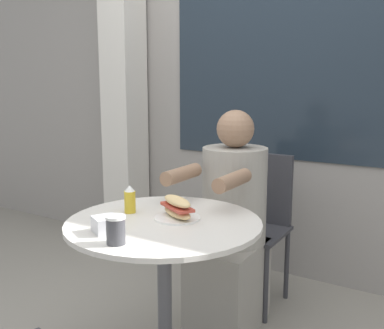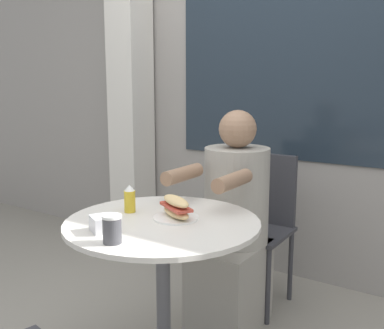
{
  "view_description": "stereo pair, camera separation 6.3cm",
  "coord_description": "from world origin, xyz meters",
  "px_view_note": "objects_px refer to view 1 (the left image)",
  "views": [
    {
      "loc": [
        1.03,
        -1.43,
        1.28
      ],
      "look_at": [
        0.0,
        0.22,
        0.93
      ],
      "focal_mm": 42.0,
      "sensor_mm": 36.0,
      "label": 1
    },
    {
      "loc": [
        1.09,
        -1.4,
        1.28
      ],
      "look_at": [
        0.0,
        0.22,
        0.93
      ],
      "focal_mm": 42.0,
      "sensor_mm": 36.0,
      "label": 2
    }
  ],
  "objects_px": {
    "seated_diner": "(231,234)",
    "drink_cup": "(116,230)",
    "condiment_bottle": "(130,199)",
    "cafe_table": "(164,264)",
    "diner_chair": "(257,214)",
    "sandwich_on_plate": "(177,209)"
  },
  "relations": [
    {
      "from": "seated_diner",
      "to": "condiment_bottle",
      "type": "bearing_deg",
      "value": 69.28
    },
    {
      "from": "seated_diner",
      "to": "condiment_bottle",
      "type": "height_order",
      "value": "seated_diner"
    },
    {
      "from": "drink_cup",
      "to": "sandwich_on_plate",
      "type": "bearing_deg",
      "value": 87.24
    },
    {
      "from": "diner_chair",
      "to": "condiment_bottle",
      "type": "bearing_deg",
      "value": 76.61
    },
    {
      "from": "diner_chair",
      "to": "condiment_bottle",
      "type": "xyz_separation_m",
      "value": [
        -0.2,
        -0.91,
        0.26
      ]
    },
    {
      "from": "condiment_bottle",
      "to": "cafe_table",
      "type": "bearing_deg",
      "value": -5.39
    },
    {
      "from": "sandwich_on_plate",
      "to": "condiment_bottle",
      "type": "relative_size",
      "value": 1.66
    },
    {
      "from": "cafe_table",
      "to": "condiment_bottle",
      "type": "relative_size",
      "value": 6.58
    },
    {
      "from": "cafe_table",
      "to": "diner_chair",
      "type": "relative_size",
      "value": 0.92
    },
    {
      "from": "drink_cup",
      "to": "seated_diner",
      "type": "bearing_deg",
      "value": 90.27
    },
    {
      "from": "seated_diner",
      "to": "cafe_table",
      "type": "bearing_deg",
      "value": 88.01
    },
    {
      "from": "drink_cup",
      "to": "condiment_bottle",
      "type": "distance_m",
      "value": 0.38
    },
    {
      "from": "condiment_bottle",
      "to": "seated_diner",
      "type": "bearing_deg",
      "value": 70.31
    },
    {
      "from": "diner_chair",
      "to": "drink_cup",
      "type": "xyz_separation_m",
      "value": [
        0.01,
        -1.24,
        0.26
      ]
    },
    {
      "from": "cafe_table",
      "to": "sandwich_on_plate",
      "type": "bearing_deg",
      "value": 59.14
    },
    {
      "from": "seated_diner",
      "to": "sandwich_on_plate",
      "type": "relative_size",
      "value": 5.67
    },
    {
      "from": "cafe_table",
      "to": "diner_chair",
      "type": "distance_m",
      "value": 0.93
    },
    {
      "from": "cafe_table",
      "to": "condiment_bottle",
      "type": "distance_m",
      "value": 0.31
    },
    {
      "from": "drink_cup",
      "to": "condiment_bottle",
      "type": "bearing_deg",
      "value": 122.55
    },
    {
      "from": "drink_cup",
      "to": "condiment_bottle",
      "type": "height_order",
      "value": "condiment_bottle"
    },
    {
      "from": "seated_diner",
      "to": "drink_cup",
      "type": "bearing_deg",
      "value": 89.25
    },
    {
      "from": "cafe_table",
      "to": "condiment_bottle",
      "type": "height_order",
      "value": "condiment_bottle"
    }
  ]
}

